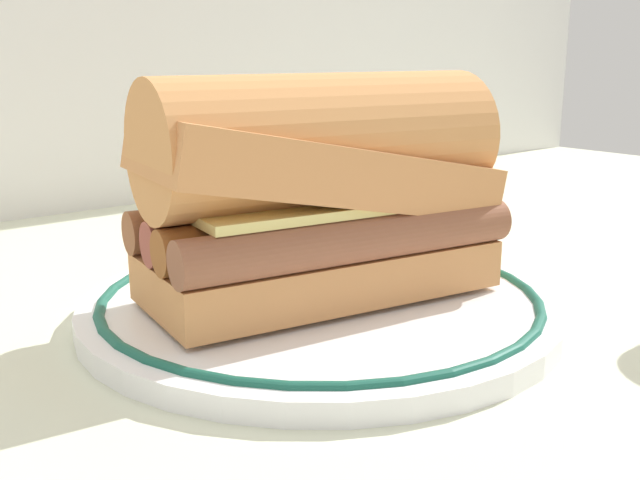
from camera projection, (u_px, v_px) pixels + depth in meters
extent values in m
plane|color=beige|center=(338.00, 306.00, 0.46)|extent=(1.50, 1.50, 0.00)
cylinder|color=white|center=(320.00, 307.00, 0.44)|extent=(0.27, 0.27, 0.01)
torus|color=#195947|center=(320.00, 296.00, 0.43)|extent=(0.25, 0.25, 0.01)
cube|color=tan|center=(320.00, 269.00, 0.43)|extent=(0.20, 0.11, 0.03)
cylinder|color=brown|center=(355.00, 240.00, 0.39)|extent=(0.20, 0.05, 0.02)
cylinder|color=brown|center=(331.00, 231.00, 0.41)|extent=(0.20, 0.05, 0.02)
cylinder|color=#964538|center=(309.00, 222.00, 0.44)|extent=(0.20, 0.05, 0.02)
cylinder|color=brown|center=(289.00, 214.00, 0.46)|extent=(0.20, 0.05, 0.02)
cube|color=#EAD67A|center=(320.00, 201.00, 0.42)|extent=(0.17, 0.10, 0.01)
cube|color=tan|center=(320.00, 169.00, 0.42)|extent=(0.20, 0.11, 0.07)
cylinder|color=tan|center=(320.00, 141.00, 0.41)|extent=(0.20, 0.10, 0.07)
cube|color=silver|center=(285.00, 253.00, 0.56)|extent=(0.07, 0.10, 0.01)
cube|color=black|center=(273.00, 224.00, 0.64)|extent=(0.04, 0.06, 0.01)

